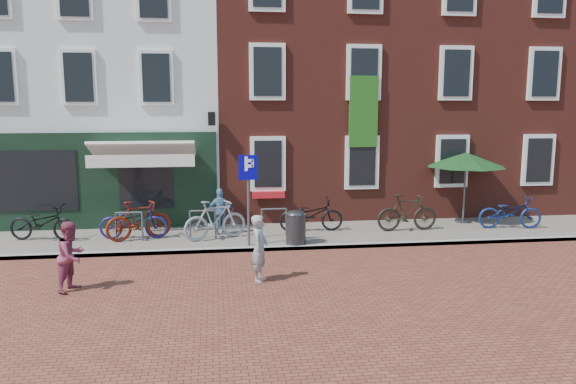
{
  "coord_description": "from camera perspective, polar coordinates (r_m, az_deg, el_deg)",
  "views": [
    {
      "loc": [
        -1.13,
        -14.18,
        3.85
      ],
      "look_at": [
        0.81,
        0.49,
        1.49
      ],
      "focal_mm": 34.74,
      "sensor_mm": 36.0,
      "label": 1
    }
  ],
  "objects": [
    {
      "name": "bicycle_3",
      "position": [
        15.63,
        -7.46,
        -2.84
      ],
      "size": [
        1.9,
        1.15,
        1.1
      ],
      "primitive_type": "imported",
      "rotation": [
        0.0,
        0.0,
        1.95
      ],
      "color": "gray",
      "rests_on": "sidewalk"
    },
    {
      "name": "bicycle_5",
      "position": [
        16.91,
        12.09,
        -2.06
      ],
      "size": [
        1.85,
        0.58,
        1.1
      ],
      "primitive_type": "imported",
      "rotation": [
        0.0,
        0.0,
        1.6
      ],
      "color": "black",
      "rests_on": "sidewalk"
    },
    {
      "name": "boy",
      "position": [
        12.42,
        -21.29,
        -6.13
      ],
      "size": [
        0.79,
        0.87,
        1.46
      ],
      "primitive_type": "imported",
      "rotation": [
        0.0,
        0.0,
        1.16
      ],
      "color": "#8E3550",
      "rests_on": "ground"
    },
    {
      "name": "woman",
      "position": [
        12.19,
        -2.93,
        -5.76
      ],
      "size": [
        0.51,
        0.62,
        1.47
      ],
      "primitive_type": "imported",
      "rotation": [
        0.0,
        0.0,
        1.24
      ],
      "color": "gray",
      "rests_on": "ground"
    },
    {
      "name": "cafe_person",
      "position": [
        16.18,
        -6.92,
        -1.99
      ],
      "size": [
        0.83,
        0.46,
        1.34
      ],
      "primitive_type": "imported",
      "rotation": [
        0.0,
        0.0,
        3.32
      ],
      "color": "#6088AE",
      "rests_on": "sidewalk"
    },
    {
      "name": "litter_bin",
      "position": [
        14.99,
        0.8,
        -3.44
      ],
      "size": [
        0.54,
        0.54,
        0.99
      ],
      "color": "#313234",
      "rests_on": "sidewalk"
    },
    {
      "name": "parking_sign",
      "position": [
        14.64,
        -4.09,
        0.85
      ],
      "size": [
        0.5,
        0.08,
        2.43
      ],
      "color": "#4C4C4F",
      "rests_on": "sidewalk"
    },
    {
      "name": "parasol",
      "position": [
        18.42,
        17.77,
        3.43
      ],
      "size": [
        2.51,
        2.51,
        2.33
      ],
      "color": "#4C4C4F",
      "rests_on": "sidewalk"
    },
    {
      "name": "bicycle_1",
      "position": [
        15.99,
        -15.0,
        -2.81
      ],
      "size": [
        1.89,
        1.18,
        1.1
      ],
      "primitive_type": "imported",
      "rotation": [
        0.0,
        0.0,
        1.96
      ],
      "color": "#65190B",
      "rests_on": "sidewalk"
    },
    {
      "name": "building_stucco",
      "position": [
        21.54,
        -18.16,
        10.33
      ],
      "size": [
        8.0,
        8.0,
        9.0
      ],
      "primitive_type": "cube",
      "color": "silver",
      "rests_on": "ground"
    },
    {
      "name": "ground",
      "position": [
        14.74,
        -2.88,
        -6.11
      ],
      "size": [
        80.0,
        80.0,
        0.0
      ],
      "primitive_type": "plane",
      "color": "brown"
    },
    {
      "name": "sidewalk",
      "position": [
        16.28,
        0.21,
        -4.46
      ],
      "size": [
        24.0,
        3.0,
        0.1
      ],
      "primitive_type": "cube",
      "color": "slate",
      "rests_on": "ground"
    },
    {
      "name": "building_brick_mid",
      "position": [
        21.44,
        0.91,
        12.12
      ],
      "size": [
        6.0,
        8.0,
        10.0
      ],
      "primitive_type": "cube",
      "color": "maroon",
      "rests_on": "ground"
    },
    {
      "name": "building_brick_right",
      "position": [
        23.09,
        16.12,
        11.55
      ],
      "size": [
        6.0,
        8.0,
        10.0
      ],
      "primitive_type": "cube",
      "color": "maroon",
      "rests_on": "ground"
    },
    {
      "name": "bicycle_6",
      "position": [
        18.15,
        21.77,
        -1.94
      ],
      "size": [
        1.96,
        0.92,
        0.99
      ],
      "primitive_type": "imported",
      "rotation": [
        0.0,
        0.0,
        1.43
      ],
      "color": "navy",
      "rests_on": "sidewalk"
    },
    {
      "name": "bicycle_2",
      "position": [
        16.17,
        -15.53,
        -2.9
      ],
      "size": [
        1.92,
        0.76,
        0.99
      ],
      "primitive_type": "imported",
      "rotation": [
        0.0,
        0.0,
        1.52
      ],
      "color": "#1F1655",
      "rests_on": "sidewalk"
    },
    {
      "name": "bicycle_4",
      "position": [
        16.5,
        2.38,
        -2.34
      ],
      "size": [
        1.9,
        0.69,
        0.99
      ],
      "primitive_type": "imported",
      "rotation": [
        0.0,
        0.0,
        1.55
      ],
      "color": "black",
      "rests_on": "sidewalk"
    },
    {
      "name": "bicycle_0",
      "position": [
        16.81,
        -23.84,
        -2.9
      ],
      "size": [
        1.99,
        1.05,
        0.99
      ],
      "primitive_type": "imported",
      "rotation": [
        0.0,
        0.0,
        1.35
      ],
      "color": "black",
      "rests_on": "sidewalk"
    }
  ]
}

